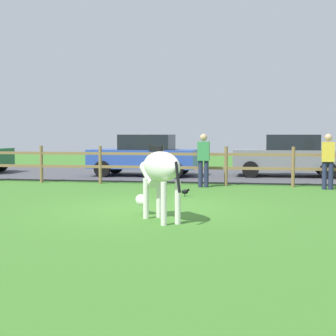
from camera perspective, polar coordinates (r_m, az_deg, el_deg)
name	(u,v)px	position (r m, az deg, el deg)	size (l,w,h in m)	color
ground_plane	(152,208)	(10.98, -1.85, -4.63)	(60.00, 60.00, 0.00)	#3D7528
parking_asphalt	(198,174)	(20.12, 3.51, -0.65)	(28.00, 7.40, 0.05)	#47474C
paddock_fence	(162,163)	(15.93, -0.72, 0.61)	(20.69, 0.11, 1.24)	olive
zebra	(159,172)	(9.32, -1.00, -0.43)	(1.32, 1.65, 1.41)	white
crow_on_grass	(185,192)	(13.01, 2.01, -2.72)	(0.21, 0.10, 0.20)	black
parked_car_blue	(144,155)	(18.75, -2.74, 1.52)	(4.02, 1.92, 1.56)	#2D4CAD
parked_car_grey	(289,155)	(19.02, 13.74, 1.44)	(4.03, 1.95, 1.56)	slate
visitor_left_of_tree	(328,159)	(15.29, 17.92, 1.02)	(0.38, 0.26, 1.64)	#232847
visitor_right_of_tree	(203,158)	(15.20, 4.10, 1.18)	(0.36, 0.22, 1.64)	#232847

